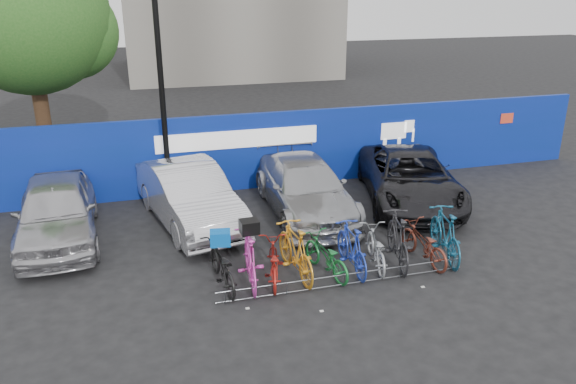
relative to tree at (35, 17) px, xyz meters
name	(u,v)px	position (x,y,z in m)	size (l,w,h in m)	color
ground	(335,273)	(6.77, -10.06, -5.07)	(100.00, 100.00, 0.00)	black
hoarding	(270,150)	(6.78, -4.06, -3.86)	(22.00, 0.18, 2.40)	navy
tree	(35,17)	(0.00, 0.00, 0.00)	(5.40, 5.20, 7.80)	#382314
lamppost	(162,93)	(3.57, -4.66, -1.80)	(0.25, 0.50, 6.11)	black
bike_rack	(345,279)	(6.77, -10.66, -4.91)	(5.60, 0.03, 0.30)	#595B60
car_0	(56,211)	(0.68, -6.52, -4.27)	(1.89, 4.69, 1.60)	#ACABB0
car_1	(189,195)	(3.98, -6.33, -4.27)	(1.70, 4.87, 1.61)	silver
car_2	(305,187)	(7.19, -6.46, -4.32)	(2.09, 5.15, 1.50)	#A0A1A4
car_3	(409,177)	(10.40, -6.49, -4.32)	(2.50, 5.41, 1.50)	black
bike_0	(222,265)	(4.25, -9.90, -4.58)	(0.65, 1.86, 0.97)	black
bike_1	(250,258)	(4.86, -9.94, -4.48)	(0.56, 1.97, 1.19)	#ED42C0
bike_2	(273,262)	(5.36, -9.99, -4.62)	(0.60, 1.71, 0.90)	#A91F17
bike_3	(295,251)	(5.89, -9.90, -4.46)	(0.57, 2.02, 1.21)	orange
bike_4	(326,256)	(6.55, -10.03, -4.62)	(0.60, 1.71, 0.90)	#187030
bike_5	(352,248)	(7.18, -10.00, -4.52)	(0.52, 1.84, 1.11)	blue
bike_6	(376,248)	(7.78, -9.96, -4.62)	(0.60, 1.71, 0.90)	#9A9EA1
bike_7	(398,239)	(8.32, -9.98, -4.46)	(0.57, 2.03, 1.22)	#272629
bike_8	(423,244)	(8.93, -10.08, -4.61)	(0.61, 1.75, 0.92)	maroon
bike_9	(445,234)	(9.51, -10.03, -4.46)	(0.57, 2.02, 1.21)	#17597B
cargo_crate	(220,238)	(4.25, -9.90, -3.94)	(0.42, 0.32, 0.30)	#0654B6
cargo_topcase	(249,227)	(4.86, -9.94, -3.74)	(0.38, 0.34, 0.28)	black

